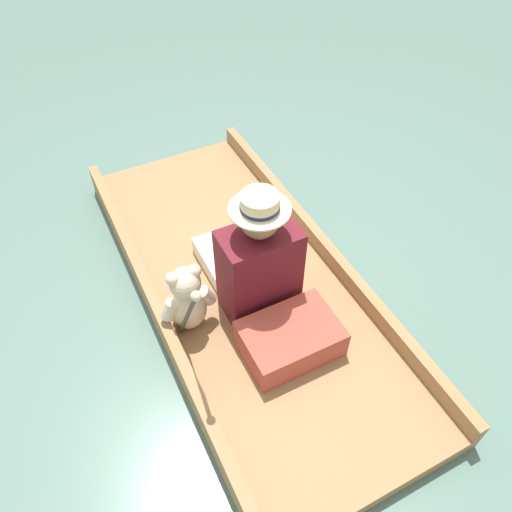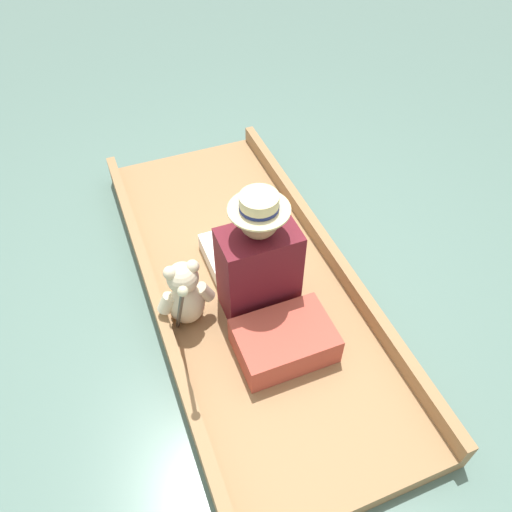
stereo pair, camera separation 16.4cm
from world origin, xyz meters
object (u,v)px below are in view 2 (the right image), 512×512
teddy_bear (185,295)px  walking_cane (180,308)px  wine_glass (290,233)px  seated_person (254,261)px

teddy_bear → walking_cane: walking_cane is taller
walking_cane → wine_glass: bearing=36.2°
teddy_bear → walking_cane: size_ratio=0.57×
walking_cane → teddy_bear: bearing=74.6°
seated_person → wine_glass: size_ratio=7.66×
seated_person → wine_glass: (0.37, 0.33, -0.21)m
teddy_bear → seated_person: bearing=3.6°
seated_person → walking_cane: bearing=-151.7°
wine_glass → walking_cane: 1.11m
teddy_bear → walking_cane: (-0.07, -0.27, 0.25)m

